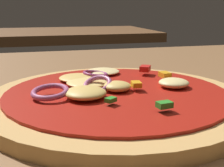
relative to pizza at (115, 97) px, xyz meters
The scene contains 3 objects.
dining_table 0.06m from the pizza, 43.29° to the right, with size 1.11×0.96×0.04m.
pizza is the anchor object (origin of this frame).
background_table 1.09m from the pizza, 86.61° to the left, with size 0.78×0.47×0.04m.
Camera 1 is at (-0.13, -0.27, 0.15)m, focal length 48.93 mm.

